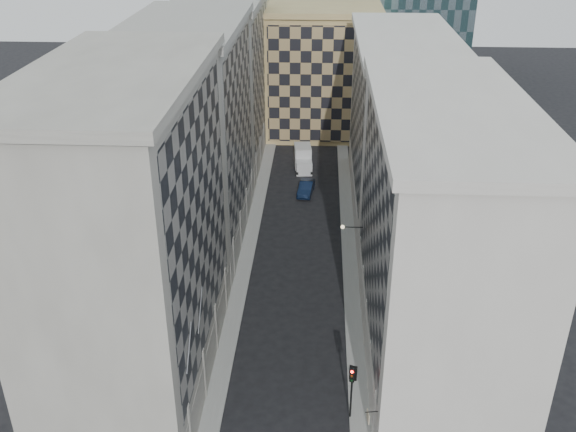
% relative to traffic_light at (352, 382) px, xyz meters
% --- Properties ---
extents(sidewalk_west, '(1.50, 100.00, 0.15)m').
position_rel_traffic_light_xyz_m(sidewalk_west, '(-9.80, 23.25, -3.23)').
color(sidewalk_west, gray).
rests_on(sidewalk_west, ground).
extents(sidewalk_east, '(1.50, 100.00, 0.15)m').
position_rel_traffic_light_xyz_m(sidewalk_east, '(0.70, 23.25, -3.23)').
color(sidewalk_east, gray).
rests_on(sidewalk_east, ground).
extents(bldg_left_a, '(10.80, 22.80, 23.70)m').
position_rel_traffic_light_xyz_m(bldg_left_a, '(-15.43, 4.25, 8.52)').
color(bldg_left_a, gray).
rests_on(bldg_left_a, ground).
extents(bldg_left_b, '(10.80, 22.80, 22.70)m').
position_rel_traffic_light_xyz_m(bldg_left_b, '(-15.43, 26.25, 8.02)').
color(bldg_left_b, '#9D9991').
rests_on(bldg_left_b, ground).
extents(bldg_left_c, '(10.80, 22.80, 21.70)m').
position_rel_traffic_light_xyz_m(bldg_left_c, '(-15.43, 48.25, 7.52)').
color(bldg_left_c, gray).
rests_on(bldg_left_c, ground).
extents(bldg_right_a, '(10.80, 26.80, 20.70)m').
position_rel_traffic_light_xyz_m(bldg_right_a, '(6.33, 8.25, 7.01)').
color(bldg_right_a, beige).
rests_on(bldg_right_a, ground).
extents(bldg_right_b, '(10.80, 28.80, 19.70)m').
position_rel_traffic_light_xyz_m(bldg_right_b, '(6.34, 35.25, 6.54)').
color(bldg_right_b, beige).
rests_on(bldg_right_b, ground).
extents(tan_block, '(16.80, 14.80, 18.80)m').
position_rel_traffic_light_xyz_m(tan_block, '(-2.55, 61.15, 6.13)').
color(tan_block, tan).
rests_on(tan_block, ground).
extents(flagpoles_left, '(0.10, 6.33, 2.33)m').
position_rel_traffic_light_xyz_m(flagpoles_left, '(-10.45, -0.75, 4.69)').
color(flagpoles_left, gray).
rests_on(flagpoles_left, ground).
extents(bracket_lamp, '(1.98, 0.36, 0.36)m').
position_rel_traffic_light_xyz_m(bracket_lamp, '(-0.17, 17.25, 2.89)').
color(bracket_lamp, black).
rests_on(bracket_lamp, ground).
extents(traffic_light, '(0.54, 0.53, 4.41)m').
position_rel_traffic_light_xyz_m(traffic_light, '(0.00, 0.00, 0.00)').
color(traffic_light, black).
rests_on(traffic_light, sidewalk_east).
extents(box_truck, '(2.67, 5.48, 2.90)m').
position_rel_traffic_light_xyz_m(box_truck, '(-4.81, 45.77, -2.04)').
color(box_truck, silver).
rests_on(box_truck, ground).
extents(dark_car, '(2.19, 4.83, 1.54)m').
position_rel_traffic_light_xyz_m(dark_car, '(-4.17, 37.53, -2.54)').
color(dark_car, '#0E1A34').
rests_on(dark_car, ground).
extents(shop_sign, '(0.81, 0.71, 0.79)m').
position_rel_traffic_light_xyz_m(shop_sign, '(0.87, -3.75, 0.53)').
color(shop_sign, black).
rests_on(shop_sign, ground).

